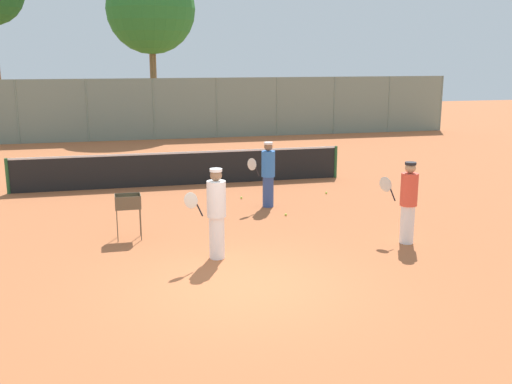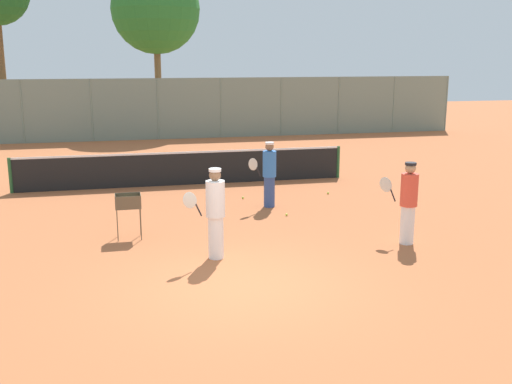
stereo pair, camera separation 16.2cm
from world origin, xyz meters
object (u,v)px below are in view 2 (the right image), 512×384
tennis_net (184,168)px  player_red_cap (215,212)px  player_white_outfit (269,174)px  player_yellow_shirt (408,202)px  ball_cart (128,205)px

tennis_net → player_red_cap: (-0.20, -7.25, 0.40)m
player_white_outfit → player_yellow_shirt: 4.40m
player_red_cap → player_yellow_shirt: player_red_cap is taller
player_white_outfit → ball_cart: (-3.78, -2.10, -0.15)m
player_white_outfit → player_red_cap: bearing=38.7°
tennis_net → ball_cart: tennis_net is taller
player_white_outfit → player_red_cap: player_red_cap is taller
player_red_cap → player_yellow_shirt: size_ratio=1.03×
tennis_net → player_red_cap: size_ratio=5.67×
ball_cart → tennis_net: bearing=71.1°
tennis_net → player_yellow_shirt: (4.02, -7.24, 0.37)m
player_yellow_shirt → ball_cart: player_yellow_shirt is taller
player_red_cap → tennis_net: bearing=-109.3°
player_red_cap → player_white_outfit: bearing=-136.3°
tennis_net → player_yellow_shirt: size_ratio=5.82×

